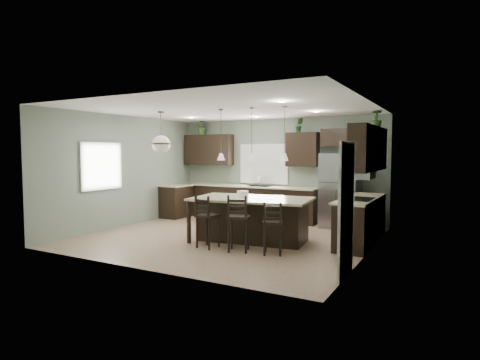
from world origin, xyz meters
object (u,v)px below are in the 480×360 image
bar_stool_center (239,223)px  plant_back_left (203,128)px  serving_dish (243,194)px  bar_stool_right (273,228)px  kitchen_island (252,220)px  refrigerator (340,191)px  bar_stool_left (208,221)px

bar_stool_center → plant_back_left: bearing=112.1°
serving_dish → bar_stool_right: size_ratio=0.24×
kitchen_island → plant_back_left: plant_back_left is taller
refrigerator → plant_back_left: (-4.24, 0.23, 1.69)m
kitchen_island → plant_back_left: 4.54m
bar_stool_right → bar_stool_center: bearing=167.4°
bar_stool_left → bar_stool_center: bar_stool_center is taller
bar_stool_right → bar_stool_left: bearing=164.2°
bar_stool_right → plant_back_left: plant_back_left is taller
bar_stool_left → plant_back_left: 4.83m
refrigerator → bar_stool_right: 3.26m
bar_stool_center → kitchen_island: bearing=81.3°
bar_stool_left → plant_back_left: size_ratio=2.49×
bar_stool_center → plant_back_left: 5.19m
bar_stool_right → refrigerator: bearing=61.4°
bar_stool_right → plant_back_left: bearing=116.6°
bar_stool_left → bar_stool_right: size_ratio=1.06×
refrigerator → plant_back_left: size_ratio=4.40×
kitchen_island → plant_back_left: (-3.00, 2.65, 2.15)m
kitchen_island → bar_stool_right: bearing=-50.3°
bar_stool_center → bar_stool_right: size_ratio=1.10×
refrigerator → bar_stool_right: size_ratio=1.88×
bar_stool_center → plant_back_left: size_ratio=2.59×
refrigerator → bar_stool_center: bearing=-107.7°
refrigerator → bar_stool_right: (-0.40, -3.21, -0.43)m
serving_dish → bar_stool_center: 1.04m
bar_stool_left → kitchen_island: bearing=68.1°
bar_stool_center → serving_dish: bearing=93.5°
refrigerator → plant_back_left: plant_back_left is taller
serving_dish → bar_stool_center: bearing=-66.7°
refrigerator → serving_dish: 2.83m
serving_dish → bar_stool_left: 1.05m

